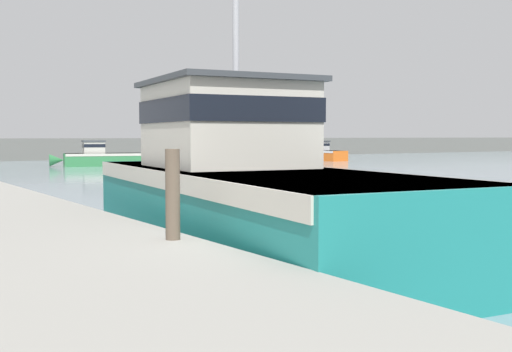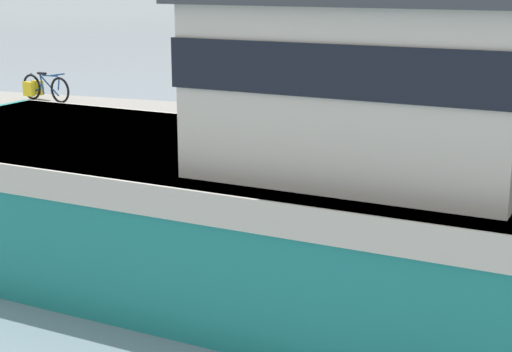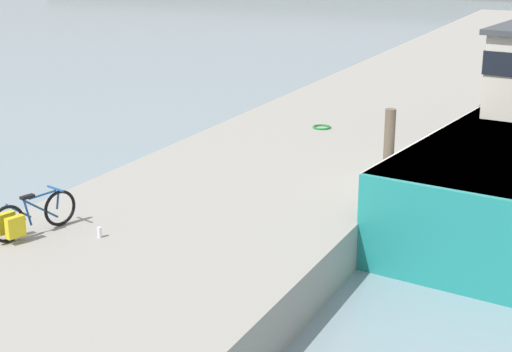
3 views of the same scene
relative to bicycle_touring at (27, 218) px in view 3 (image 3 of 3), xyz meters
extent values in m
plane|color=gray|center=(6.00, 5.57, -1.20)|extent=(320.00, 320.00, 0.00)
cube|color=gray|center=(1.90, 5.57, -0.76)|extent=(5.83, 80.00, 0.88)
torus|color=black|center=(-0.09, -0.35, 0.00)|extent=(0.22, 0.63, 0.64)
torus|color=black|center=(0.17, 0.65, 0.00)|extent=(0.22, 0.63, 0.64)
cylinder|color=navy|center=(-0.05, -0.18, -0.08)|extent=(0.12, 0.35, 0.18)
cylinder|color=navy|center=(0.01, 0.03, 0.09)|extent=(0.07, 0.14, 0.49)
cylinder|color=navy|center=(-0.04, -0.13, 0.16)|extent=(0.15, 0.45, 0.37)
cylinder|color=navy|center=(0.08, 0.28, 0.08)|extent=(0.20, 0.64, 0.49)
cylinder|color=navy|center=(0.09, 0.33, 0.32)|extent=(0.17, 0.52, 0.05)
cylinder|color=navy|center=(0.16, 0.62, 0.16)|extent=(0.06, 0.10, 0.33)
cylinder|color=navy|center=(0.16, 0.59, 0.37)|extent=(0.44, 0.15, 0.04)
cube|color=black|center=(0.01, 0.05, 0.36)|extent=(0.16, 0.26, 0.05)
cube|color=gold|center=(-0.21, -0.26, -0.04)|extent=(0.20, 0.34, 0.35)
cube|color=gold|center=(0.06, -0.33, -0.04)|extent=(0.20, 0.34, 0.35)
cylinder|color=brown|center=(4.40, 6.12, 0.38)|extent=(0.23, 0.23, 1.41)
torus|color=#197A2D|center=(1.64, 9.36, -0.30)|extent=(0.48, 0.48, 0.05)
cylinder|color=silver|center=(1.12, 0.48, -0.23)|extent=(0.07, 0.07, 0.18)
camera|label=1|loc=(0.12, -2.86, 1.28)|focal=45.00mm
camera|label=2|loc=(16.42, 11.55, 2.75)|focal=55.00mm
camera|label=3|loc=(8.85, -9.38, 4.55)|focal=55.00mm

